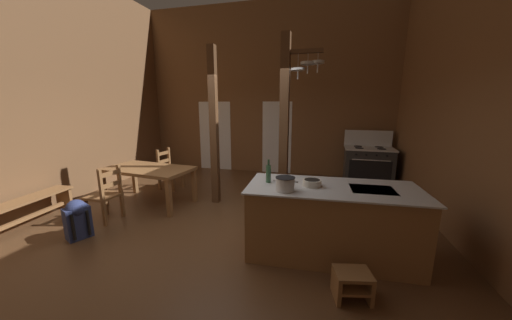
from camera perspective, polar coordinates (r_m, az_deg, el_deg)
ground_plane at (r=4.38m, az=-8.72°, el=-15.31°), size 7.72×8.36×0.10m
wall_back at (r=7.59m, az=2.18°, el=14.95°), size 7.72×0.14×4.68m
wall_left at (r=6.22m, az=-42.10°, el=12.62°), size 0.14×8.36×4.68m
wall_right at (r=4.11m, az=44.35°, el=14.19°), size 0.14×8.36×4.68m
glazed_door_back_left at (r=8.03m, az=-8.99°, el=5.24°), size 1.00×0.01×2.05m
glazed_panel_back_right at (r=7.51m, az=4.59°, el=4.88°), size 0.84×0.01×2.05m
kitchen_island at (r=3.61m, az=16.14°, el=-12.74°), size 2.19×1.03×0.93m
stove_range at (r=6.99m, az=23.38°, el=-1.12°), size 1.16×0.85×1.32m
support_post_with_pot_rack at (r=4.24m, az=6.73°, el=7.94°), size 0.66×0.23×3.03m
support_post_center at (r=5.14m, az=-9.23°, el=7.02°), size 0.14×0.14×3.03m
step_stool at (r=3.07m, az=20.43°, el=-24.00°), size 0.41×0.35×0.30m
dining_table at (r=5.55m, az=-22.61°, el=-2.47°), size 1.80×1.10×0.74m
ladderback_chair_near_window at (r=6.46m, az=-18.60°, el=-2.04°), size 0.49×0.49×0.95m
ladderback_chair_by_post at (r=5.11m, az=-30.19°, el=-6.71°), size 0.46×0.46×0.95m
bench_along_left_wall at (r=5.78m, az=-41.45°, el=-7.63°), size 0.46×1.47×0.44m
backpack at (r=4.73m, az=-34.69°, el=-10.44°), size 0.37×0.38×0.60m
stockpot_on_counter at (r=3.15m, az=6.46°, el=-5.27°), size 0.31×0.24×0.17m
mixing_bowl_on_counter at (r=3.41m, az=12.23°, el=-4.92°), size 0.24×0.24×0.09m
bottle_tall_on_counter at (r=3.47m, az=2.76°, el=-2.95°), size 0.07×0.07×0.31m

